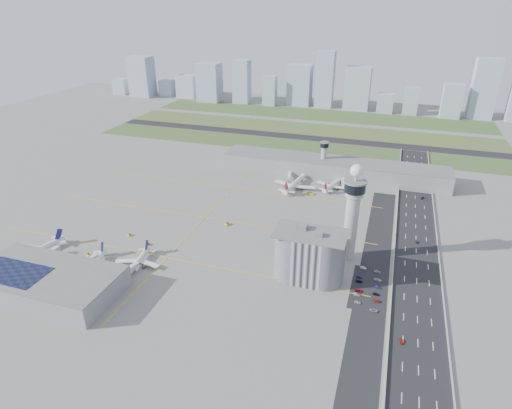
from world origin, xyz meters
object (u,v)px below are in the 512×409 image
(secondary_tower, at_px, (324,155))
(jet_bridge_near_2, at_px, (122,277))
(control_tower, at_px, (353,209))
(airplane_far_a, at_px, (295,181))
(car_lot_1, at_px, (357,294))
(car_hw_1, at_px, (417,242))
(tug_3, at_px, (227,224))
(car_lot_11, at_px, (377,272))
(car_lot_9, at_px, (378,287))
(airplane_far_b, at_px, (333,182))
(jet_bridge_near_1, at_px, (80,268))
(jet_bridge_far_0, at_px, (290,174))
(car_lot_7, at_px, (377,301))
(car_lot_2, at_px, (358,291))
(car_hw_2, at_px, (423,198))
(tug_0, at_px, (88,255))
(tug_2, at_px, (148,244))
(car_lot_4, at_px, (359,277))
(tug_1, at_px, (130,235))
(jet_bridge_near_0, at_px, (41,260))
(airplane_near_a, at_px, (35,248))
(tug_5, at_px, (309,193))
(car_lot_5, at_px, (363,268))
(admin_building, at_px, (309,255))
(airplane_near_c, at_px, (136,260))
(car_lot_10, at_px, (378,280))
(car_hw_4, at_px, (407,171))
(car_lot_6, at_px, (374,310))
(car_lot_8, at_px, (376,294))
(tug_4, at_px, (311,194))
(car_hw_0, at_px, (401,341))
(airplane_near_b, at_px, (94,262))
(jet_bridge_far_1, at_px, (343,180))
(car_lot_3, at_px, (359,281))

(secondary_tower, relative_size, jet_bridge_near_2, 2.28)
(control_tower, xyz_separation_m, airplane_far_a, (-59.73, 101.07, -28.69))
(car_lot_1, distance_m, car_hw_1, 79.27)
(tug_3, height_order, car_lot_11, tug_3)
(car_lot_9, relative_size, car_lot_11, 0.85)
(airplane_far_b, relative_size, jet_bridge_near_1, 2.62)
(jet_bridge_far_0, distance_m, car_lot_7, 189.08)
(car_lot_2, height_order, car_hw_2, car_hw_2)
(jet_bridge_near_1, bearing_deg, tug_3, -26.85)
(car_hw_2, bearing_deg, car_lot_9, -91.33)
(car_lot_1, bearing_deg, tug_0, 99.06)
(tug_2, distance_m, car_lot_4, 142.36)
(tug_1, bearing_deg, airplane_far_b, 64.58)
(car_lot_11, relative_size, car_hw_2, 0.86)
(secondary_tower, relative_size, car_lot_1, 8.31)
(airplane_far_b, height_order, jet_bridge_near_0, airplane_far_b)
(airplane_near_a, bearing_deg, car_lot_4, 116.08)
(airplane_near_a, bearing_deg, tug_2, 133.70)
(tug_5, bearing_deg, car_lot_5, -117.83)
(admin_building, bearing_deg, airplane_near_c, -167.80)
(airplane_far_b, height_order, car_lot_10, airplane_far_b)
(car_lot_7, bearing_deg, car_hw_4, -0.16)
(car_lot_6, relative_size, car_lot_8, 1.25)
(tug_4, height_order, car_hw_0, tug_4)
(jet_bridge_near_1, distance_m, car_hw_2, 272.01)
(airplane_near_c, distance_m, tug_1, 41.83)
(car_lot_7, relative_size, car_hw_1, 1.29)
(secondary_tower, xyz_separation_m, car_lot_6, (62.62, -192.29, -18.17))
(car_lot_4, height_order, car_lot_5, car_lot_5)
(jet_bridge_near_1, relative_size, tug_0, 5.06)
(airplane_near_a, distance_m, car_lot_6, 216.03)
(tug_1, height_order, tug_2, tug_1)
(airplane_far_b, height_order, car_hw_2, airplane_far_b)
(car_lot_11, bearing_deg, car_lot_4, 132.28)
(control_tower, relative_size, car_hw_1, 19.35)
(tug_3, relative_size, tug_5, 1.17)
(jet_bridge_near_0, bearing_deg, secondary_tower, -24.13)
(airplane_near_b, bearing_deg, admin_building, 86.51)
(car_lot_8, bearing_deg, secondary_tower, 22.71)
(airplane_near_c, height_order, car_lot_9, airplane_near_c)
(jet_bridge_near_2, bearing_deg, car_hw_0, -80.31)
(tug_0, height_order, car_lot_1, tug_0)
(jet_bridge_far_1, xyz_separation_m, car_lot_3, (30.23, -149.75, -2.25))
(airplane_near_b, xyz_separation_m, tug_0, (-14.33, 11.72, -4.19))
(car_hw_4, bearing_deg, car_lot_1, -101.42)
(car_lot_1, relative_size, car_lot_8, 1.06)
(jet_bridge_far_0, height_order, tug_5, jet_bridge_far_0)
(car_lot_6, bearing_deg, tug_0, 90.47)
(airplane_near_c, relative_size, jet_bridge_far_1, 2.52)
(tug_2, height_order, tug_3, tug_3)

